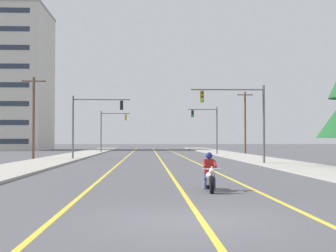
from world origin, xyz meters
TOP-DOWN VIEW (x-y plane):
  - ground_plane at (0.00, 0.00)m, footprint 400.00×400.00m
  - lane_stripe_center at (0.26, 45.00)m, footprint 0.16×100.00m
  - lane_stripe_left at (-3.33, 45.00)m, footprint 0.16×100.00m
  - lane_stripe_right at (3.09, 45.00)m, footprint 0.16×100.00m
  - sidewalk_kerb_right at (9.59, 40.00)m, footprint 4.40×110.00m
  - sidewalk_kerb_left at (-9.59, 40.00)m, footprint 4.40×110.00m
  - motorcycle_with_rider at (1.32, 6.42)m, footprint 0.70×2.19m
  - traffic_signal_near_right at (6.37, 24.84)m, footprint 5.77×0.37m
  - traffic_signal_near_left at (-6.59, 34.41)m, footprint 5.61×0.40m
  - traffic_signal_mid_right at (6.93, 48.76)m, footprint 3.83×0.50m
  - traffic_signal_mid_left at (-6.63, 58.42)m, footprint 4.37×0.52m
  - utility_pole_left_near at (-12.16, 35.01)m, footprint 2.34×0.26m
  - utility_pole_right_far at (12.13, 50.98)m, footprint 2.10×0.26m

SIDE VIEW (x-z plane):
  - ground_plane at x=0.00m, z-range 0.00..0.00m
  - lane_stripe_center at x=0.26m, z-range 0.00..0.01m
  - lane_stripe_left at x=-3.33m, z-range 0.00..0.01m
  - lane_stripe_right at x=3.09m, z-range 0.00..0.01m
  - sidewalk_kerb_right at x=9.59m, z-range 0.00..0.14m
  - sidewalk_kerb_left at x=-9.59m, z-range 0.00..0.14m
  - motorcycle_with_rider at x=1.32m, z-range -0.14..1.32m
  - traffic_signal_mid_right at x=6.93m, z-range 0.93..7.13m
  - traffic_signal_mid_left at x=-6.63m, z-range 0.97..7.17m
  - traffic_signal_near_left at x=-6.59m, z-range 1.04..7.24m
  - traffic_signal_near_right at x=6.37m, z-range 1.05..7.25m
  - utility_pole_left_near at x=-12.16m, z-range 0.22..8.30m
  - utility_pole_right_far at x=12.13m, z-range 0.20..8.57m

